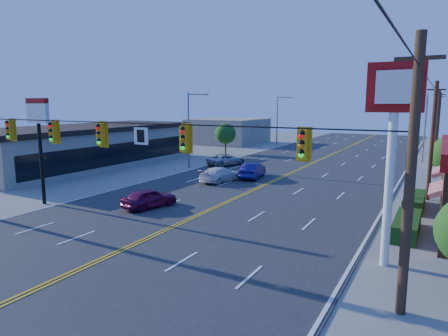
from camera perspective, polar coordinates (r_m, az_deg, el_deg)
The scene contains 19 objects.
ground at distance 19.85m, azimuth -13.94°, elevation -11.29°, with size 160.00×160.00×0.00m, color gray.
road at distance 36.56m, azimuth 7.71°, elevation -1.63°, with size 20.00×120.00×0.06m, color #2D2D30.
signal_span at distance 18.82m, azimuth -14.78°, elevation 2.88°, with size 24.32×0.34×9.00m.
kfc_pylon at distance 17.68m, azimuth 23.03°, elevation 5.83°, with size 2.20×0.36×8.50m.
strip_mall at distance 47.18m, azimuth -19.03°, elevation 3.11°, with size 10.40×26.40×4.40m.
pizza_hut_sign at distance 29.60m, azimuth -24.92°, elevation 5.11°, with size 1.90×0.30×6.85m.
streetlight_se at distance 27.74m, azimuth 24.53°, elevation 3.54°, with size 2.55×0.25×8.00m.
streetlight_ne at distance 51.66m, azimuth 26.58°, elevation 5.65°, with size 2.55×0.25×8.00m.
streetlight_sw at distance 42.73m, azimuth -4.88°, elevation 6.04°, with size 2.55×0.25×8.00m.
streetlight_nw at distance 65.97m, azimuth 7.77°, elevation 7.10°, with size 2.55×0.25×8.00m.
utility_pole_near at distance 31.69m, azimuth 27.58°, elevation 3.36°, with size 0.28×0.28×8.40m, color #47301E.
utility_pole_mid at distance 49.65m, azimuth 28.08°, elevation 5.07°, with size 0.28×0.28×8.40m, color #47301E.
utility_pole_far at distance 67.63m, azimuth 28.32°, elevation 5.88°, with size 0.28×0.28×8.40m, color #47301E.
tree_west at distance 54.25m, azimuth 0.22°, elevation 4.93°, with size 2.80×2.80×4.20m.
bld_west_far at distance 69.91m, azimuth 0.64°, elevation 5.32°, with size 11.00×12.00×4.20m, color tan.
car_magenta at distance 26.82m, azimuth -10.61°, elevation -4.35°, with size 1.52×3.78×1.29m, color #650B3C.
car_blue at distance 36.86m, azimuth 4.16°, elevation -0.44°, with size 1.47×4.21×1.39m, color navy.
car_white at distance 35.09m, azimuth -0.52°, elevation -0.99°, with size 1.79×4.39×1.28m, color white.
car_silver at distance 44.25m, azimuth 0.36°, elevation 1.13°, with size 2.10×4.55×1.27m, color #B0B1B5.
Camera 1 is at (12.76, -13.57, 6.87)m, focal length 32.00 mm.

